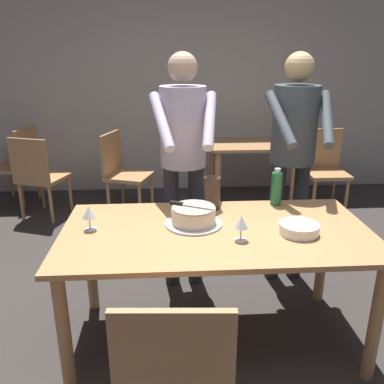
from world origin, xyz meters
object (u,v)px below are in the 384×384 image
Objects in this scene: cake_knife at (182,204)px; background_chair_0 at (39,174)px; background_chair_3 at (123,170)px; cake_on_platter at (194,216)px; plate_stack at (299,229)px; background_chair_2 at (324,166)px; person_standing_beside at (293,146)px; main_dining_table at (216,245)px; wine_glass_far at (241,223)px; water_bottle at (276,188)px; wine_glass_near at (89,213)px; background_table at (252,157)px; background_chair_1 at (19,163)px; hurricane_lamp at (212,193)px; chair_near_side at (175,378)px; person_cutting_cake at (183,148)px.

background_chair_0 is (-1.44, 1.95, -0.37)m from cake_knife.
cake_knife is at bearing -74.51° from background_chair_3.
plate_stack is at bearing -16.02° from cake_on_platter.
person_standing_beside is at bearing -120.12° from background_chair_2.
main_dining_table is 0.27m from wine_glass_far.
water_bottle is at bearing -39.20° from background_chair_0.
main_dining_table is at bearing -3.46° from wine_glass_near.
person_standing_beside is 1.72× the size of background_table.
background_table is (0.06, 1.65, -0.50)m from person_standing_beside.
cake_knife is at bearing -111.73° from background_table.
background_chair_1 is (-2.47, 2.66, -0.29)m from plate_stack.
hurricane_lamp is 2.40m from background_chair_2.
chair_near_side reaches higher than wine_glass_far.
cake_knife reaches higher than plate_stack.
background_chair_2 reaches higher than background_table.
background_chair_3 is at bearing 105.49° from cake_knife.
background_table is 1.11× the size of background_chair_3.
person_standing_beside reaches higher than plate_stack.
plate_stack is 0.24× the size of background_chair_3.
wine_glass_near is at bearing -132.22° from person_cutting_cake.
water_bottle is 0.43m from person_standing_beside.
wine_glass_far is at bearing 61.37° from chair_near_side.
person_standing_beside is (0.52, 0.84, 0.22)m from wine_glass_far.
cake_on_platter is at bearing 3.85° from wine_glass_near.
background_chair_0 reaches higher than wine_glass_far.
plate_stack is at bearing -50.60° from person_cutting_cake.
chair_near_side is at bearing -118.63° from wine_glass_far.
background_chair_2 is (1.62, 2.10, -0.31)m from cake_on_platter.
water_bottle is 0.28× the size of background_chair_1.
background_chair_3 is at bearing -179.81° from background_chair_2.
wine_glass_far is at bearing -40.74° from cake_knife.
wine_glass_far reaches higher than cake_knife.
cake_knife reaches higher than background_table.
background_chair_2 is at bearing 51.14° from hurricane_lamp.
cake_on_platter is 2.51m from background_chair_0.
water_bottle is 0.28× the size of background_chair_3.
person_cutting_cake is 1.72× the size of background_table.
background_chair_2 is (1.69, 2.07, -0.37)m from cake_knife.
background_chair_0 is at bearing -53.29° from background_chair_1.
water_bottle reaches higher than background_chair_0.
person_standing_beside is at bearing 59.55° from chair_near_side.
background_chair_0 is 1.00× the size of background_chair_2.
main_dining_table is at bearing -91.82° from hurricane_lamp.
wine_glass_near is 0.58× the size of water_bottle.
background_table is 1.47m from background_chair_3.
background_chair_0 is (-2.09, 2.15, -0.29)m from plate_stack.
person_standing_beside is at bearing 47.50° from main_dining_table.
wine_glass_near reaches higher than cake_knife.
main_dining_table is 1.97× the size of background_chair_2.
chair_near_side reaches higher than background_table.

